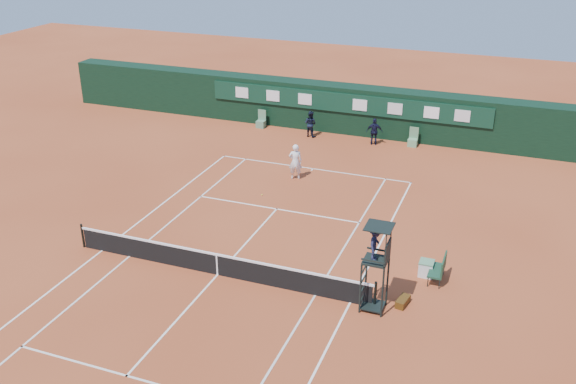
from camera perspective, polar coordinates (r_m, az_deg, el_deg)
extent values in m
plane|color=#AD4C29|center=(25.96, -6.27, -7.32)|extent=(90.00, 90.00, 0.00)
cube|color=silver|center=(35.76, 2.23, 2.09)|extent=(11.05, 0.08, 0.01)
cube|color=white|center=(24.29, 5.56, -9.74)|extent=(0.08, 23.85, 0.01)
cube|color=white|center=(28.60, -16.19, -5.02)|extent=(0.08, 23.85, 0.01)
cube|color=silver|center=(24.60, 2.45, -9.14)|extent=(0.08, 23.85, 0.01)
cube|color=silver|center=(27.86, -13.90, -5.56)|extent=(0.08, 23.85, 0.01)
cube|color=white|center=(31.06, -1.01, -1.52)|extent=(8.31, 0.08, 0.01)
cube|color=silver|center=(21.57, -14.14, -15.56)|extent=(8.31, 0.08, 0.01)
cube|color=white|center=(25.96, -6.27, -7.31)|extent=(0.08, 12.88, 0.01)
cube|color=silver|center=(35.63, 2.16, 2.00)|extent=(0.08, 0.30, 0.01)
cube|color=black|center=(25.73, -6.32, -6.47)|extent=(12.60, 0.04, 0.90)
cube|color=white|center=(25.49, -6.36, -5.55)|extent=(12.80, 0.06, 0.08)
cube|color=white|center=(25.72, -6.32, -6.45)|extent=(0.06, 0.05, 0.92)
cylinder|color=black|center=(23.82, 7.75, -9.05)|extent=(0.10, 0.10, 1.10)
cylinder|color=black|center=(28.87, -17.78, -3.72)|extent=(0.10, 0.10, 1.10)
cube|color=black|center=(41.45, 5.34, 7.38)|extent=(40.00, 1.50, 3.00)
cube|color=#0E3322|center=(40.53, 5.05, 7.88)|extent=(18.00, 0.10, 1.20)
cube|color=white|center=(42.80, -4.12, 8.81)|extent=(0.90, 0.04, 0.70)
cube|color=white|center=(41.96, -1.35, 8.54)|extent=(0.90, 0.04, 0.70)
cube|color=white|center=(41.21, 1.52, 8.24)|extent=(0.90, 0.04, 0.70)
cube|color=white|center=(40.22, 6.40, 7.69)|extent=(0.90, 0.04, 0.70)
cube|color=silver|center=(39.77, 9.49, 7.31)|extent=(0.90, 0.04, 0.70)
cube|color=white|center=(39.43, 12.63, 6.90)|extent=(0.90, 0.04, 0.70)
cube|color=silver|center=(39.24, 15.24, 6.54)|extent=(0.90, 0.04, 0.70)
cube|color=#558363|center=(42.40, -2.42, 6.05)|extent=(0.55, 0.50, 0.46)
cube|color=#54815F|center=(42.41, -2.32, 6.87)|extent=(0.55, 0.06, 0.70)
cube|color=#649A6B|center=(39.75, 11.01, 4.33)|extent=(0.55, 0.50, 0.46)
cube|color=#54815A|center=(39.77, 11.14, 5.21)|extent=(0.55, 0.06, 0.70)
cylinder|color=black|center=(23.25, 6.45, -8.57)|extent=(0.07, 0.07, 2.00)
cylinder|color=black|center=(23.91, 6.95, -7.58)|extent=(0.07, 0.07, 2.00)
cylinder|color=black|center=(23.11, 8.39, -8.92)|extent=(0.07, 0.07, 2.00)
cylinder|color=black|center=(23.77, 8.83, -7.91)|extent=(0.07, 0.07, 2.00)
cube|color=black|center=(22.96, 7.80, -6.05)|extent=(0.85, 0.85, 0.08)
cube|color=black|center=(22.69, 8.84, -5.33)|extent=(0.06, 0.85, 0.80)
cube|color=black|center=(22.50, 7.58, -6.10)|extent=(0.85, 0.05, 0.06)
cube|color=black|center=(23.22, 8.07, -5.11)|extent=(0.85, 0.05, 0.06)
cylinder|color=black|center=(22.13, 8.69, -4.80)|extent=(0.04, 0.04, 1.00)
cylinder|color=black|center=(22.82, 9.14, -3.88)|extent=(0.04, 0.04, 1.00)
cube|color=black|center=(22.30, 8.12, -3.06)|extent=(0.95, 0.95, 0.04)
cube|color=black|center=(23.97, 7.54, -9.95)|extent=(0.80, 0.80, 0.05)
cube|color=black|center=(23.90, 6.63, -9.28)|extent=(0.04, 0.80, 0.04)
cube|color=black|center=(23.69, 6.68, -8.48)|extent=(0.04, 0.80, 0.04)
cube|color=black|center=(23.47, 6.73, -7.66)|extent=(0.04, 0.80, 0.04)
cube|color=black|center=(23.26, 6.78, -6.82)|extent=(0.04, 0.80, 0.04)
imported|color=#1A1B34|center=(22.64, 7.77, -4.55)|extent=(0.47, 0.82, 1.28)
cube|color=#193F2C|center=(25.87, 13.05, -6.82)|extent=(0.55, 1.20, 0.08)
cube|color=#183C24|center=(25.68, 13.68, -6.24)|extent=(0.06, 1.20, 0.60)
cylinder|color=black|center=(25.55, 12.32, -7.82)|extent=(0.04, 0.04, 0.41)
cylinder|color=black|center=(25.51, 13.30, -7.98)|extent=(0.04, 0.04, 0.41)
cylinder|color=black|center=(26.49, 12.71, -6.62)|extent=(0.04, 0.04, 0.41)
cylinder|color=black|center=(26.45, 13.66, -6.77)|extent=(0.04, 0.04, 0.41)
cube|color=black|center=(24.35, 10.17, -9.56)|extent=(0.46, 0.80, 0.28)
cube|color=white|center=(26.20, 12.18, -6.69)|extent=(0.55, 0.55, 0.60)
cube|color=#5C8D66|center=(26.04, 12.24, -6.09)|extent=(0.57, 0.57, 0.05)
sphere|color=yellow|center=(32.50, -2.33, -0.24)|extent=(0.07, 0.07, 0.07)
imported|color=white|center=(34.10, 0.66, 2.72)|extent=(0.82, 0.67, 1.95)
imported|color=black|center=(40.53, 2.00, 6.08)|extent=(0.92, 0.79, 1.66)
imported|color=black|center=(39.45, 7.69, 5.35)|extent=(1.04, 0.59, 1.66)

